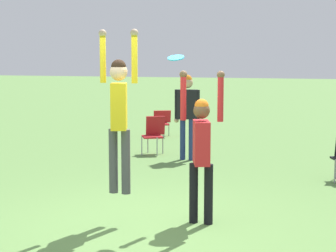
% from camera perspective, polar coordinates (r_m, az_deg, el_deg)
% --- Properties ---
extents(ground_plane, '(120.00, 120.00, 0.00)m').
position_cam_1_polar(ground_plane, '(7.63, -2.29, -10.09)').
color(ground_plane, '#608C47').
extents(person_jumping, '(0.56, 0.45, 2.18)m').
position_cam_1_polar(person_jumping, '(7.44, -5.00, 1.93)').
color(person_jumping, '#4C4C51').
rests_on(person_jumping, ground_plane).
extents(person_defending, '(0.62, 0.51, 2.07)m').
position_cam_1_polar(person_defending, '(7.51, 3.41, -1.81)').
color(person_defending, black).
rests_on(person_defending, ground_plane).
extents(frisbee, '(0.22, 0.22, 0.09)m').
position_cam_1_polar(frisbee, '(7.43, 0.80, 6.95)').
color(frisbee, '#2D9EDB').
extents(camping_chair_1, '(0.68, 0.74, 0.74)m').
position_cam_1_polar(camping_chair_1, '(16.24, -0.76, 0.47)').
color(camping_chair_1, gray).
rests_on(camping_chair_1, ground_plane).
extents(camping_chair_3, '(0.61, 0.67, 0.89)m').
position_cam_1_polar(camping_chair_3, '(13.18, -1.45, -0.61)').
color(camping_chair_3, gray).
rests_on(camping_chair_3, ground_plane).
extents(person_spectator_far, '(0.60, 0.30, 1.88)m').
position_cam_1_polar(person_spectator_far, '(12.32, 1.96, 1.85)').
color(person_spectator_far, navy).
rests_on(person_spectator_far, ground_plane).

